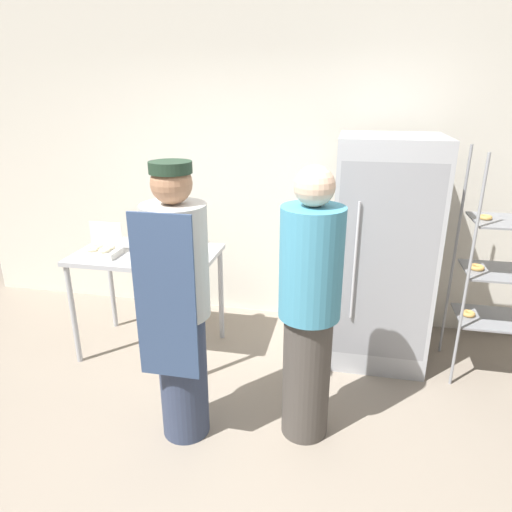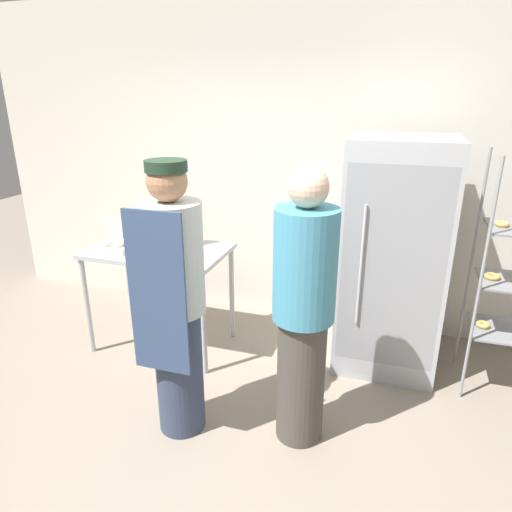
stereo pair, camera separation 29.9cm
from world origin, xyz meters
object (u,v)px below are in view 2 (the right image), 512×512
object	(u,v)px
donut_box	(115,245)
person_baker	(174,301)
person_customer	(303,311)
refrigerator	(393,257)
blender_pitcher	(193,229)

from	to	relation	value
donut_box	person_baker	distance (m)	1.23
person_baker	person_customer	distance (m)	0.79
refrigerator	person_baker	size ratio (longest dim) A/B	1.03
refrigerator	blender_pitcher	world-z (taller)	refrigerator
person_customer	donut_box	bearing A→B (deg)	160.07
donut_box	blender_pitcher	bearing A→B (deg)	31.38
donut_box	person_baker	bearing A→B (deg)	-39.68
person_baker	refrigerator	bearing A→B (deg)	45.06
refrigerator	person_customer	size ratio (longest dim) A/B	1.04
refrigerator	person_customer	bearing A→B (deg)	-113.73
person_baker	person_customer	world-z (taller)	person_baker
refrigerator	person_baker	bearing A→B (deg)	-134.94
person_customer	refrigerator	bearing A→B (deg)	66.27
blender_pitcher	person_baker	distance (m)	1.19
blender_pitcher	donut_box	bearing A→B (deg)	-148.62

